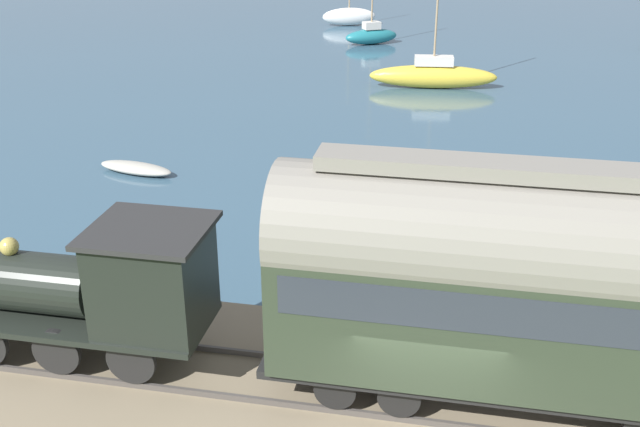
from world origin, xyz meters
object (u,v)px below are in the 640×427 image
Objects in this scene: sailboat_yellow at (433,75)px; sailboat_teal at (371,35)px; rowboat_mid_harbor at (136,168)px; steam_locomotive at (89,284)px; passenger_coach at (532,280)px; sailboat_white at (349,16)px.

sailboat_yellow reaches higher than sailboat_teal.
steam_locomotive is at bearing -148.22° from rowboat_mid_harbor.
sailboat_white is (41.98, 9.78, -2.61)m from passenger_coach.
sailboat_teal is at bearing -0.69° from rowboat_mid_harbor.
sailboat_white is (16.64, 6.85, -0.01)m from sailboat_yellow.
passenger_coach is 36.48m from sailboat_teal.
sailboat_yellow is at bearing -176.31° from sailboat_white.
sailboat_yellow reaches higher than sailboat_white.
sailboat_white reaches higher than rowboat_mid_harbor.
passenger_coach is 1.13× the size of sailboat_yellow.
sailboat_white is (41.98, 1.71, -1.67)m from steam_locomotive.
passenger_coach is at bearing -90.00° from steam_locomotive.
sailboat_yellow is at bearing 172.14° from sailboat_teal.
steam_locomotive is 25.91m from sailboat_yellow.
passenger_coach is 1.37× the size of sailboat_teal.
passenger_coach is (0.00, -8.07, 0.94)m from steam_locomotive.
steam_locomotive is 8.12m from passenger_coach.
sailboat_white is at bearing 13.11° from passenger_coach.
sailboat_white is 1.89× the size of rowboat_mid_harbor.
sailboat_yellow reaches higher than rowboat_mid_harbor.
sailboat_teal reaches higher than steam_locomotive.
sailboat_teal is 6.80m from sailboat_white.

